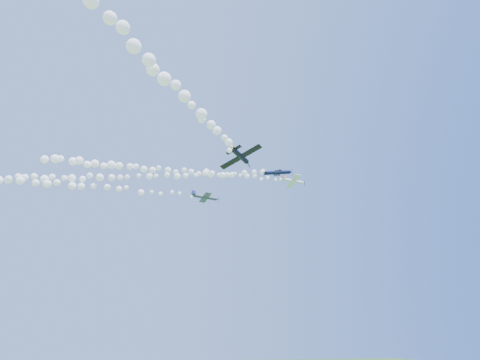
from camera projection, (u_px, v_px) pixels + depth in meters
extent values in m
cylinder|color=white|center=(292.00, 181.00, 118.03)|extent=(6.52, 2.00, 1.49)
cone|color=white|center=(303.00, 183.00, 118.71)|extent=(0.96, 0.97, 0.93)
cone|color=#A81F13|center=(305.00, 183.00, 118.80)|extent=(0.39, 0.35, 0.33)
cube|color=black|center=(304.00, 183.00, 118.78)|extent=(0.24, 0.47, 2.02)
cube|color=white|center=(293.00, 181.00, 118.02)|extent=(1.84, 7.84, 1.55)
cube|color=white|center=(283.00, 179.00, 117.50)|extent=(0.99, 2.77, 0.61)
cube|color=#A81F13|center=(283.00, 177.00, 117.79)|extent=(1.13, 0.32, 1.37)
sphere|color=black|center=(295.00, 180.00, 118.42)|extent=(0.86, 0.89, 0.95)
cylinder|color=black|center=(276.00, 173.00, 95.88)|extent=(5.99, 3.93, 1.08)
cone|color=black|center=(291.00, 172.00, 95.76)|extent=(1.09, 1.11, 0.88)
cone|color=silver|center=(293.00, 172.00, 95.74)|extent=(0.43, 0.42, 0.31)
cube|color=black|center=(292.00, 172.00, 95.75)|extent=(0.28, 0.58, 1.99)
cube|color=black|center=(277.00, 173.00, 95.86)|extent=(3.64, 7.82, 1.99)
cube|color=black|center=(264.00, 173.00, 95.99)|extent=(1.61, 2.85, 0.74)
cube|color=silver|center=(264.00, 171.00, 96.08)|extent=(1.11, 0.64, 1.29)
sphere|color=black|center=(280.00, 171.00, 95.91)|extent=(1.01, 1.09, 0.94)
cylinder|color=#374151|center=(204.00, 197.00, 106.15)|extent=(6.60, 1.46, 1.32)
cone|color=#374151|center=(217.00, 199.00, 107.09)|extent=(0.88, 0.93, 0.91)
cone|color=navy|center=(219.00, 199.00, 107.22)|extent=(0.37, 0.33, 0.32)
cube|color=black|center=(218.00, 199.00, 107.19)|extent=(0.19, 0.17, 2.06)
cube|color=#374151|center=(205.00, 198.00, 106.17)|extent=(2.29, 8.13, 0.26)
cube|color=#374151|center=(193.00, 195.00, 105.39)|extent=(1.15, 2.88, 0.15)
cube|color=navy|center=(193.00, 193.00, 105.59)|extent=(1.11, 0.19, 1.36)
sphere|color=black|center=(208.00, 196.00, 106.55)|extent=(0.89, 0.85, 0.83)
cylinder|color=black|center=(240.00, 156.00, 68.80)|extent=(2.29, 6.44, 1.31)
cone|color=black|center=(247.00, 162.00, 71.86)|extent=(1.02, 0.96, 0.91)
cone|color=yellow|center=(248.00, 163.00, 72.29)|extent=(0.37, 0.39, 0.32)
cube|color=black|center=(248.00, 163.00, 72.17)|extent=(0.83, 0.45, 1.92)
cube|color=black|center=(241.00, 157.00, 68.98)|extent=(6.82, 5.63, 3.17)
cube|color=black|center=(234.00, 150.00, 66.27)|extent=(2.60, 2.26, 1.17)
cube|color=yellow|center=(232.00, 147.00, 66.44)|extent=(1.08, 1.08, 1.28)
sphere|color=black|center=(241.00, 156.00, 69.76)|extent=(1.27, 1.17, 1.04)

